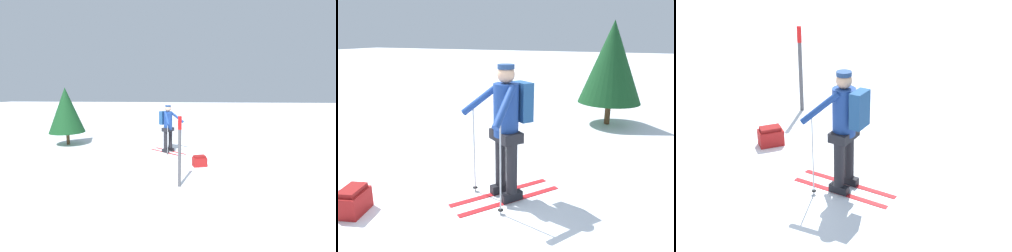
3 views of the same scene
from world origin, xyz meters
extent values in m
plane|color=white|center=(0.00, 0.00, 0.00)|extent=(80.00, 80.00, 0.00)
cube|color=red|center=(-0.47, 0.80, 0.01)|extent=(1.33, 0.99, 0.01)
cube|color=black|center=(-0.47, 0.80, 0.07)|extent=(0.31, 0.26, 0.12)
cylinder|color=black|center=(-0.47, 0.80, 0.51)|extent=(0.15, 0.15, 0.77)
cube|color=red|center=(-0.64, 0.56, 0.01)|extent=(1.33, 0.99, 0.01)
cube|color=black|center=(-0.64, 0.56, 0.07)|extent=(0.31, 0.26, 0.12)
cylinder|color=black|center=(-0.64, 0.56, 0.51)|extent=(0.15, 0.15, 0.77)
cube|color=black|center=(-0.55, 0.68, 0.90)|extent=(0.49, 0.53, 0.14)
cylinder|color=navy|center=(-0.55, 0.68, 1.25)|extent=(0.33, 0.33, 0.70)
sphere|color=tan|center=(-0.55, 0.68, 1.71)|extent=(0.23, 0.23, 0.23)
cylinder|color=navy|center=(-0.55, 0.68, 1.81)|extent=(0.22, 0.22, 0.06)
cube|color=navy|center=(-0.76, 0.83, 1.34)|extent=(0.32, 0.36, 0.52)
cylinder|color=#B2B7BC|center=(-0.10, 0.81, 0.64)|extent=(0.02, 0.02, 1.28)
cylinder|color=black|center=(-0.10, 0.81, 0.06)|extent=(0.07, 0.07, 0.01)
cylinder|color=navy|center=(-0.21, 0.81, 1.37)|extent=(0.56, 0.10, 0.47)
cylinder|color=#B2B7BC|center=(-0.52, 0.21, 0.64)|extent=(0.02, 0.02, 1.28)
cylinder|color=black|center=(-0.52, 0.21, 0.06)|extent=(0.07, 0.07, 0.01)
cylinder|color=navy|center=(-0.56, 0.32, 1.37)|extent=(0.27, 0.55, 0.47)
cube|color=maroon|center=(0.61, -0.93, 0.14)|extent=(0.49, 0.39, 0.29)
cube|color=maroon|center=(0.61, -0.93, 0.32)|extent=(0.41, 0.32, 0.06)
cylinder|color=#4C4C51|center=(0.03, -2.53, 0.89)|extent=(0.08, 0.08, 1.78)
cylinder|color=red|center=(0.03, -2.53, 1.62)|extent=(0.09, 0.09, 0.32)
cylinder|color=#4C331E|center=(-5.14, 1.50, 0.28)|extent=(0.14, 0.14, 0.56)
cone|color=#14421E|center=(-5.14, 1.50, 1.55)|extent=(1.52, 1.52, 1.98)
camera|label=1|loc=(0.24, -7.91, 2.38)|focal=24.00mm
camera|label=2|loc=(3.27, 2.33, 2.21)|focal=35.00mm
camera|label=3|loc=(0.03, 6.72, 3.75)|focal=50.00mm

